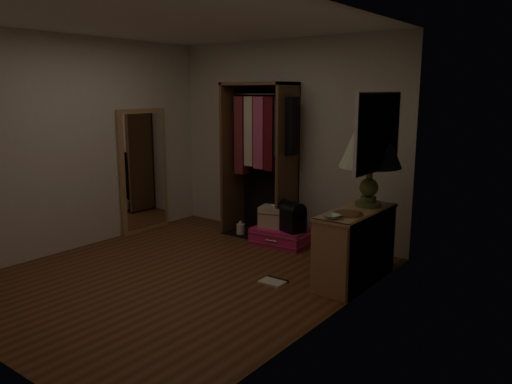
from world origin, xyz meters
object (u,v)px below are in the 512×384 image
console_bookshelf (357,243)px  floor_mirror (144,171)px  black_bag (291,216)px  open_wardrobe (263,146)px  pink_suitcase (281,236)px  white_jug (241,229)px  table_lamp (371,150)px  train_case (275,217)px

console_bookshelf → floor_mirror: floor_mirror is taller
console_bookshelf → floor_mirror: bearing=-179.4°
floor_mirror → black_bag: (2.09, 0.56, -0.44)m
open_wardrobe → pink_suitcase: bearing=-21.6°
console_bookshelf → white_jug: bearing=164.3°
black_bag → table_lamp: (1.15, -0.29, 0.93)m
floor_mirror → black_bag: bearing=15.0°
console_bookshelf → table_lamp: size_ratio=1.40×
pink_suitcase → table_lamp: (1.33, -0.33, 1.23)m
pink_suitcase → table_lamp: 1.84m
console_bookshelf → table_lamp: (0.00, 0.23, 0.94)m
pink_suitcase → floor_mirror: bearing=-168.4°
console_bookshelf → floor_mirror: (-3.24, -0.03, 0.45)m
open_wardrobe → pink_suitcase: 1.20m
pink_suitcase → table_lamp: bearing=-19.9°
pink_suitcase → train_case: 0.26m
floor_mirror → black_bag: floor_mirror is taller
white_jug → floor_mirror: bearing=-154.7°
floor_mirror → white_jug: (1.25, 0.59, -0.77)m
open_wardrobe → table_lamp: size_ratio=2.55×
floor_mirror → table_lamp: (3.24, 0.27, 0.49)m
open_wardrobe → train_case: open_wardrobe is taller
table_lamp → floor_mirror: bearing=-175.3°
console_bookshelf → floor_mirror: 3.27m
pink_suitcase → white_jug: 0.67m
floor_mirror → pink_suitcase: floor_mirror is taller
open_wardrobe → console_bookshelf: bearing=-22.8°
console_bookshelf → black_bag: bearing=155.4°
console_bookshelf → open_wardrobe: size_ratio=0.55×
floor_mirror → open_wardrobe: bearing=27.3°
floor_mirror → white_jug: floor_mirror is taller
open_wardrobe → white_jug: open_wardrobe is taller
table_lamp → open_wardrobe: bearing=164.0°
train_case → console_bookshelf: bearing=-36.7°
black_bag → table_lamp: bearing=4.7°
open_wardrobe → white_jug: 1.18m
black_bag → table_lamp: size_ratio=0.50×
open_wardrobe → table_lamp: (1.75, -0.50, 0.11)m
black_bag → console_bookshelf: bearing=-5.7°
open_wardrobe → black_bag: size_ratio=5.11×
floor_mirror → train_case: size_ratio=3.72×
table_lamp → white_jug: table_lamp is taller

